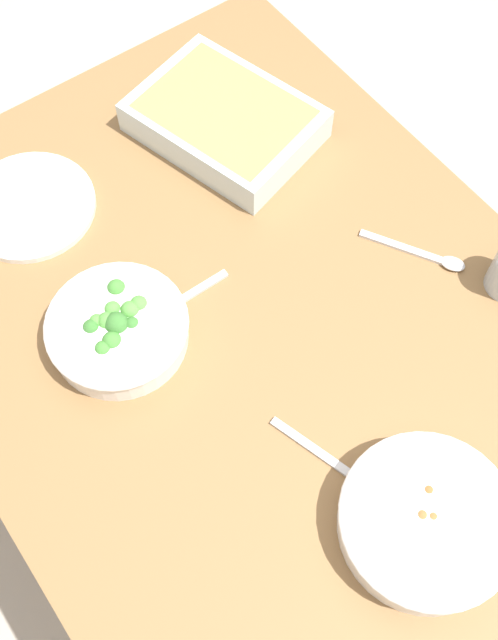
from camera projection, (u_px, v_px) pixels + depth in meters
name	position (u px, v px, depth m)	size (l,w,h in m)	color
ground_plane	(249.00, 466.00, 1.84)	(6.00, 6.00, 0.00)	#B2A899
dining_table	(249.00, 346.00, 1.27)	(1.20, 0.90, 0.74)	olive
stew_bowl	(428.00, 520.00, 1.01)	(0.23, 0.23, 0.06)	white
broccoli_bowl	(118.00, 329.00, 1.14)	(0.21, 0.21, 0.07)	white
baking_dish	(225.00, 119.00, 1.33)	(0.35, 0.29, 0.06)	silver
side_plate	(29.00, 206.00, 1.28)	(0.22, 0.22, 0.01)	white
spoon_by_stew	(338.00, 466.00, 1.07)	(0.17, 0.07, 0.01)	silver
spoon_by_broccoli	(166.00, 309.00, 1.19)	(0.03, 0.18, 0.01)	silver
spoon_spare	(427.00, 255.00, 1.24)	(0.16, 0.11, 0.01)	silver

